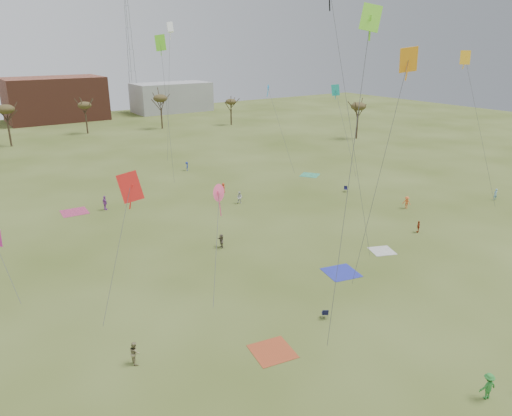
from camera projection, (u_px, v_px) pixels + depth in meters
ground at (336, 307)px, 40.37m from camera, size 260.00×260.00×0.00m
flyer_near_center at (488, 386)px, 29.79m from camera, size 1.32×0.97×1.83m
spectator_fore_a at (418, 227)px, 55.99m from camera, size 0.87×0.79×1.42m
spectator_fore_b at (135, 353)px, 33.10m from camera, size 0.71×0.88×1.70m
spectator_fore_c at (221, 241)px, 51.83m from camera, size 0.77×1.51×1.56m
flyer_mid_b at (407, 202)px, 64.05m from camera, size 1.04×1.25×1.68m
flyer_mid_c at (495, 194)px, 67.45m from camera, size 0.66×0.49×1.66m
spectator_mid_d at (105, 203)px, 63.39m from camera, size 0.65×1.21×1.96m
spectator_mid_e at (240, 198)px, 65.96m from camera, size 1.04×1.03×1.69m
flyer_far_b at (223, 188)px, 70.72m from camera, size 0.85×0.87×1.51m
flyer_far_c at (187, 166)px, 82.93m from camera, size 1.01×1.14×1.53m
blanket_red at (272, 352)px, 34.59m from camera, size 3.37×3.37×0.03m
blanket_blue at (341, 273)px, 46.39m from camera, size 3.71×3.71×0.03m
blanket_cream at (382, 251)px, 51.18m from camera, size 3.14×3.14×0.03m
blanket_plum at (74, 212)px, 62.85m from camera, size 3.49×3.49×0.03m
blanket_olive at (310, 175)px, 80.24m from camera, size 4.10×4.10×0.03m
camp_chair_center at (325, 315)px, 38.73m from camera, size 0.72×0.73×0.87m
camp_chair_right at (346, 190)px, 71.27m from camera, size 0.73×0.74×0.87m
kites_aloft at (208, 55)px, 61.71m from camera, size 60.71×62.04×25.37m
tree_line at (61, 115)px, 97.98m from camera, size 117.44×49.32×8.91m
building_brick at (55, 99)px, 134.30m from camera, size 26.00×16.00×12.00m
building_grey at (172, 97)px, 151.95m from camera, size 24.00×12.00×9.00m
radio_tower at (130, 49)px, 147.15m from camera, size 1.51×1.72×41.00m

